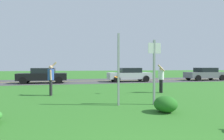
{
  "coord_description": "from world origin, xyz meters",
  "views": [
    {
      "loc": [
        -1.13,
        -1.31,
        1.62
      ],
      "look_at": [
        0.88,
        7.71,
        1.44
      ],
      "focal_mm": 30.94,
      "sensor_mm": 36.0,
      "label": 1
    }
  ],
  "objects_px": {
    "person_catcher_white_shirt": "(161,77)",
    "car_silver_center_left": "(129,75)",
    "car_black_center_right": "(43,75)",
    "sign_post_near_path": "(118,69)",
    "frisbee_orange": "(116,77)",
    "person_thrower_blue_shirt": "(51,77)",
    "car_gray_leftmost": "(205,74)",
    "sign_post_by_roadside": "(154,66)"
  },
  "relations": [
    {
      "from": "sign_post_by_roadside",
      "to": "car_gray_leftmost",
      "type": "bearing_deg",
      "value": 45.11
    },
    {
      "from": "sign_post_by_roadside",
      "to": "person_thrower_blue_shirt",
      "type": "bearing_deg",
      "value": 141.4
    },
    {
      "from": "sign_post_by_roadside",
      "to": "frisbee_orange",
      "type": "height_order",
      "value": "sign_post_by_roadside"
    },
    {
      "from": "frisbee_orange",
      "to": "car_silver_center_left",
      "type": "bearing_deg",
      "value": 67.52
    },
    {
      "from": "person_catcher_white_shirt",
      "to": "car_silver_center_left",
      "type": "bearing_deg",
      "value": 85.15
    },
    {
      "from": "frisbee_orange",
      "to": "car_gray_leftmost",
      "type": "distance_m",
      "value": 15.31
    },
    {
      "from": "sign_post_near_path",
      "to": "frisbee_orange",
      "type": "bearing_deg",
      "value": 77.78
    },
    {
      "from": "sign_post_near_path",
      "to": "car_gray_leftmost",
      "type": "height_order",
      "value": "sign_post_near_path"
    },
    {
      "from": "car_gray_leftmost",
      "to": "person_thrower_blue_shirt",
      "type": "bearing_deg",
      "value": -152.94
    },
    {
      "from": "sign_post_near_path",
      "to": "car_black_center_right",
      "type": "distance_m",
      "value": 12.61
    },
    {
      "from": "person_thrower_blue_shirt",
      "to": "frisbee_orange",
      "type": "relative_size",
      "value": 7.71
    },
    {
      "from": "frisbee_orange",
      "to": "car_gray_leftmost",
      "type": "bearing_deg",
      "value": 33.85
    },
    {
      "from": "car_black_center_right",
      "to": "person_catcher_white_shirt",
      "type": "bearing_deg",
      "value": -47.35
    },
    {
      "from": "sign_post_by_roadside",
      "to": "car_gray_leftmost",
      "type": "height_order",
      "value": "sign_post_by_roadside"
    },
    {
      "from": "person_thrower_blue_shirt",
      "to": "car_gray_leftmost",
      "type": "height_order",
      "value": "person_thrower_blue_shirt"
    },
    {
      "from": "sign_post_near_path",
      "to": "person_thrower_blue_shirt",
      "type": "xyz_separation_m",
      "value": [
        -2.98,
        3.4,
        -0.48
      ]
    },
    {
      "from": "person_catcher_white_shirt",
      "to": "car_gray_leftmost",
      "type": "height_order",
      "value": "person_catcher_white_shirt"
    },
    {
      "from": "person_thrower_blue_shirt",
      "to": "car_gray_leftmost",
      "type": "relative_size",
      "value": 0.42
    },
    {
      "from": "sign_post_by_roadside",
      "to": "person_catcher_white_shirt",
      "type": "bearing_deg",
      "value": 59.04
    },
    {
      "from": "car_black_center_right",
      "to": "sign_post_near_path",
      "type": "bearing_deg",
      "value": -69.28
    },
    {
      "from": "person_thrower_blue_shirt",
      "to": "car_black_center_right",
      "type": "bearing_deg",
      "value": 100.0
    },
    {
      "from": "person_thrower_blue_shirt",
      "to": "person_catcher_white_shirt",
      "type": "height_order",
      "value": "person_thrower_blue_shirt"
    },
    {
      "from": "sign_post_near_path",
      "to": "car_silver_center_left",
      "type": "xyz_separation_m",
      "value": [
        4.23,
        11.78,
        -0.75
      ]
    },
    {
      "from": "sign_post_by_roadside",
      "to": "car_silver_center_left",
      "type": "xyz_separation_m",
      "value": [
        2.73,
        11.96,
        -0.91
      ]
    },
    {
      "from": "sign_post_near_path",
      "to": "car_silver_center_left",
      "type": "distance_m",
      "value": 12.54
    },
    {
      "from": "person_catcher_white_shirt",
      "to": "car_black_center_right",
      "type": "bearing_deg",
      "value": 132.65
    },
    {
      "from": "car_gray_leftmost",
      "to": "frisbee_orange",
      "type": "bearing_deg",
      "value": -146.15
    },
    {
      "from": "sign_post_by_roadside",
      "to": "frisbee_orange",
      "type": "distance_m",
      "value": 3.58
    },
    {
      "from": "frisbee_orange",
      "to": "car_silver_center_left",
      "type": "relative_size",
      "value": 0.05
    },
    {
      "from": "frisbee_orange",
      "to": "car_black_center_right",
      "type": "relative_size",
      "value": 0.05
    },
    {
      "from": "sign_post_near_path",
      "to": "person_thrower_blue_shirt",
      "type": "height_order",
      "value": "sign_post_near_path"
    },
    {
      "from": "person_catcher_white_shirt",
      "to": "frisbee_orange",
      "type": "relative_size",
      "value": 7.12
    },
    {
      "from": "sign_post_by_roadside",
      "to": "car_black_center_right",
      "type": "height_order",
      "value": "sign_post_by_roadside"
    },
    {
      "from": "person_thrower_blue_shirt",
      "to": "car_black_center_right",
      "type": "xyz_separation_m",
      "value": [
        -1.48,
        8.38,
        -0.27
      ]
    },
    {
      "from": "sign_post_by_roadside",
      "to": "car_black_center_right",
      "type": "relative_size",
      "value": 0.61
    },
    {
      "from": "frisbee_orange",
      "to": "car_gray_leftmost",
      "type": "relative_size",
      "value": 0.05
    },
    {
      "from": "frisbee_orange",
      "to": "car_gray_leftmost",
      "type": "height_order",
      "value": "car_gray_leftmost"
    },
    {
      "from": "person_thrower_blue_shirt",
      "to": "frisbee_orange",
      "type": "height_order",
      "value": "person_thrower_blue_shirt"
    },
    {
      "from": "car_gray_leftmost",
      "to": "car_black_center_right",
      "type": "distance_m",
      "value": 17.87
    },
    {
      "from": "sign_post_by_roadside",
      "to": "person_catcher_white_shirt",
      "type": "height_order",
      "value": "sign_post_by_roadside"
    },
    {
      "from": "person_catcher_white_shirt",
      "to": "car_silver_center_left",
      "type": "distance_m",
      "value": 8.67
    },
    {
      "from": "car_silver_center_left",
      "to": "car_black_center_right",
      "type": "height_order",
      "value": "same"
    }
  ]
}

